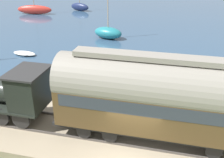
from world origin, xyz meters
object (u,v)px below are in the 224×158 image
at_px(passenger_coach, 164,97).
at_px(rowboat_near_shore, 24,53).
at_px(sailboat_teal, 108,33).
at_px(steam_locomotive, 13,91).
at_px(sailboat_red, 35,9).
at_px(rowboat_mid_harbor, 137,66).
at_px(sailboat_navy, 80,7).

relative_size(passenger_coach, rowboat_near_shore, 4.24).
bearing_deg(sailboat_teal, steam_locomotive, -167.21).
relative_size(passenger_coach, sailboat_red, 1.42).
height_order(passenger_coach, rowboat_mid_harbor, passenger_coach).
relative_size(steam_locomotive, rowboat_near_shore, 1.99).
bearing_deg(sailboat_navy, sailboat_teal, -130.32).
bearing_deg(steam_locomotive, rowboat_near_shore, 29.05).
xyz_separation_m(passenger_coach, rowboat_mid_harbor, (9.91, 2.74, -2.69)).
bearing_deg(steam_locomotive, rowboat_mid_harbor, -28.67).
bearing_deg(sailboat_teal, rowboat_mid_harbor, -135.62).
relative_size(sailboat_navy, rowboat_near_shore, 2.58).
distance_m(passenger_coach, sailboat_teal, 19.92).
height_order(steam_locomotive, sailboat_navy, sailboat_navy).
height_order(sailboat_teal, rowboat_mid_harbor, sailboat_teal).
bearing_deg(sailboat_teal, sailboat_navy, 45.41).
bearing_deg(sailboat_red, steam_locomotive, -159.42).
xyz_separation_m(passenger_coach, sailboat_teal, (18.31, 7.51, -2.21)).
xyz_separation_m(steam_locomotive, rowboat_mid_harbor, (9.91, -5.42, -1.96)).
bearing_deg(rowboat_near_shore, sailboat_navy, 12.86).
height_order(sailboat_teal, sailboat_navy, sailboat_teal).
relative_size(sailboat_teal, rowboat_near_shore, 3.07).
bearing_deg(sailboat_red, rowboat_mid_harbor, -140.10).
bearing_deg(passenger_coach, rowboat_mid_harbor, 15.45).
relative_size(sailboat_red, rowboat_mid_harbor, 3.01).
bearing_deg(rowboat_near_shore, passenger_coach, -120.96).
bearing_deg(steam_locomotive, sailboat_teal, -2.03).
xyz_separation_m(steam_locomotive, passenger_coach, (0.00, -8.16, 0.74)).
bearing_deg(steam_locomotive, passenger_coach, -90.00).
bearing_deg(sailboat_navy, rowboat_mid_harbor, -130.68).
distance_m(sailboat_red, rowboat_near_shore, 20.70).
xyz_separation_m(steam_locomotive, rowboat_near_shore, (10.76, 5.97, -2.02)).
relative_size(sailboat_teal, sailboat_red, 1.03).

